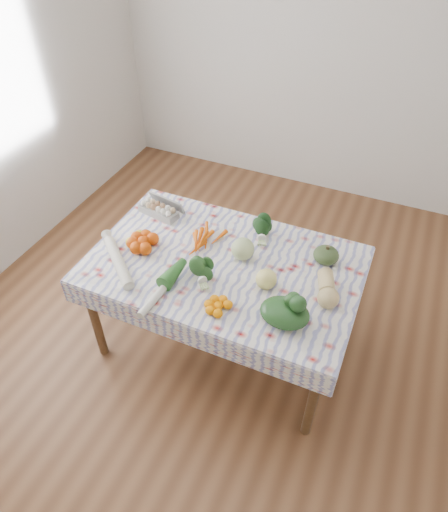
# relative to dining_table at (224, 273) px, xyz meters

# --- Properties ---
(ground) EXTENTS (4.50, 4.50, 0.00)m
(ground) POSITION_rel_dining_table_xyz_m (0.00, 0.00, -0.68)
(ground) COLOR brown
(ground) RESTS_ON ground
(wall_back) EXTENTS (4.00, 0.04, 2.80)m
(wall_back) POSITION_rel_dining_table_xyz_m (0.00, 2.25, 0.72)
(wall_back) COLOR silver
(wall_back) RESTS_ON ground
(dining_table) EXTENTS (1.60, 1.00, 0.75)m
(dining_table) POSITION_rel_dining_table_xyz_m (0.00, 0.00, 0.00)
(dining_table) COLOR brown
(dining_table) RESTS_ON ground
(tablecloth) EXTENTS (1.66, 1.06, 0.01)m
(tablecloth) POSITION_rel_dining_table_xyz_m (0.00, 0.00, 0.08)
(tablecloth) COLOR white
(tablecloth) RESTS_ON dining_table
(egg_carton) EXTENTS (0.30, 0.17, 0.08)m
(egg_carton) POSITION_rel_dining_table_xyz_m (-0.62, 0.27, 0.12)
(egg_carton) COLOR gray
(egg_carton) RESTS_ON tablecloth
(carrot_bunch) EXTENTS (0.27, 0.26, 0.04)m
(carrot_bunch) POSITION_rel_dining_table_xyz_m (-0.17, 0.12, 0.11)
(carrot_bunch) COLOR #E55D09
(carrot_bunch) RESTS_ON tablecloth
(kale_bunch) EXTENTS (0.18, 0.17, 0.13)m
(kale_bunch) POSITION_rel_dining_table_xyz_m (0.13, 0.32, 0.15)
(kale_bunch) COLOR #183C17
(kale_bunch) RESTS_ON tablecloth
(kabocha_squash) EXTENTS (0.20, 0.20, 0.10)m
(kabocha_squash) POSITION_rel_dining_table_xyz_m (0.57, 0.27, 0.14)
(kabocha_squash) COLOR #394F27
(kabocha_squash) RESTS_ON tablecloth
(cabbage) EXTENTS (0.17, 0.17, 0.14)m
(cabbage) POSITION_rel_dining_table_xyz_m (0.09, 0.09, 0.16)
(cabbage) COLOR #B1C581
(cabbage) RESTS_ON tablecloth
(butternut_squash) EXTENTS (0.20, 0.29, 0.12)m
(butternut_squash) POSITION_rel_dining_table_xyz_m (0.65, -0.01, 0.14)
(butternut_squash) COLOR #D3B673
(butternut_squash) RESTS_ON tablecloth
(orange_cluster) EXTENTS (0.28, 0.28, 0.09)m
(orange_cluster) POSITION_rel_dining_table_xyz_m (-0.53, -0.07, 0.13)
(orange_cluster) COLOR #D74806
(orange_cluster) RESTS_ON tablecloth
(broccoli) EXTENTS (0.20, 0.20, 0.10)m
(broccoli) POSITION_rel_dining_table_xyz_m (-0.07, -0.19, 0.14)
(broccoli) COLOR #245120
(broccoli) RESTS_ON tablecloth
(mandarin_cluster) EXTENTS (0.23, 0.23, 0.06)m
(mandarin_cluster) POSITION_rel_dining_table_xyz_m (0.12, -0.36, 0.11)
(mandarin_cluster) COLOR #FF8800
(mandarin_cluster) RESTS_ON tablecloth
(grapefruit) EXTENTS (0.14, 0.14, 0.12)m
(grapefruit) POSITION_rel_dining_table_xyz_m (0.30, -0.09, 0.15)
(grapefruit) COLOR #F5E979
(grapefruit) RESTS_ON tablecloth
(spinach_bag) EXTENTS (0.28, 0.22, 0.12)m
(spinach_bag) POSITION_rel_dining_table_xyz_m (0.48, -0.29, 0.14)
(spinach_bag) COLOR #173616
(spinach_bag) RESTS_ON tablecloth
(daikon) EXTENTS (0.41, 0.37, 0.07)m
(daikon) POSITION_rel_dining_table_xyz_m (-0.58, -0.28, 0.12)
(daikon) COLOR beige
(daikon) RESTS_ON tablecloth
(leek) EXTENTS (0.08, 0.45, 0.05)m
(leek) POSITION_rel_dining_table_xyz_m (-0.22, -0.37, 0.11)
(leek) COLOR silver
(leek) RESTS_ON tablecloth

